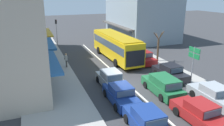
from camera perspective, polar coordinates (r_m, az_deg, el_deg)
The scene contains 21 objects.
ground_plane at distance 20.71m, azimuth 4.46°, elevation -5.88°, with size 140.00×140.00×0.00m, color #353538.
lane_centre_line at distance 24.11m, azimuth 0.42°, elevation -2.29°, with size 0.20×28.00×0.01m, color silver.
sidewalk_left at distance 24.55m, azimuth -16.31°, elevation -2.50°, with size 5.20×44.00×0.14m, color #A39E96.
kerb_right at distance 28.44m, azimuth 10.65°, elevation 0.70°, with size 2.80×44.00×0.12m, color #A39E96.
shopfront_corner_near at distance 18.99m, azimuth -26.33°, elevation 3.82°, with size 7.11×7.43×8.65m.
shopfront_mid_block at distance 26.27m, azimuth -25.05°, elevation 6.99°, with size 8.03×7.12×8.22m.
shopfront_far_end at distance 33.82m, azimuth -24.37°, elevation 9.35°, with size 9.06×7.75×8.42m.
building_right_far at distance 41.77m, azimuth 7.55°, elevation 12.88°, with size 9.96×13.97×9.53m.
city_bus at distance 28.29m, azimuth 1.03°, elevation 4.74°, with size 2.91×10.91×3.23m.
hatchback_adjacent_lane_lead at distance 20.30m, azimuth -0.49°, elevation -4.15°, with size 1.86×3.73×1.54m.
wagon_behind_bus_mid at distance 19.34m, azimuth 13.14°, elevation -5.70°, with size 2.03×4.55×1.58m.
sedan_behind_bus_near at distance 16.05m, azimuth 21.96°, elevation -12.09°, with size 2.02×4.26×1.47m.
hatchback_adjacent_lane_trail at distance 14.26m, azimuth 8.91°, elevation -14.67°, with size 1.88×3.73×1.54m.
sedan_queue_gap_filler at distance 17.46m, azimuth 2.26°, elevation -8.18°, with size 1.96×4.23×1.47m.
parked_sedan_kerb_front at distance 19.09m, azimuth 24.89°, elevation -7.57°, with size 1.96×4.23×1.47m.
parked_sedan_kerb_second at distance 22.84m, azimuth 14.97°, elevation -2.35°, with size 2.00×4.25×1.47m.
parked_sedan_kerb_third at distance 27.31m, azimuth 8.12°, elevation 1.42°, with size 1.96×4.23×1.47m.
traffic_light_downstreet at distance 37.16m, azimuth -14.35°, elevation 8.90°, with size 0.33×0.24×4.20m.
directional_road_sign at distance 21.62m, azimuth 20.59°, elevation 1.65°, with size 0.10×1.40×3.60m.
street_tree_right at distance 27.76m, azimuth 11.96°, elevation 3.98°, with size 1.52×1.42×3.86m.
pedestrian_with_handbag_near at distance 25.50m, azimuth -11.90°, elevation 0.97°, with size 0.29×0.65×1.63m.
Camera 1 is at (-8.23, -17.07, 8.35)m, focal length 35.00 mm.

